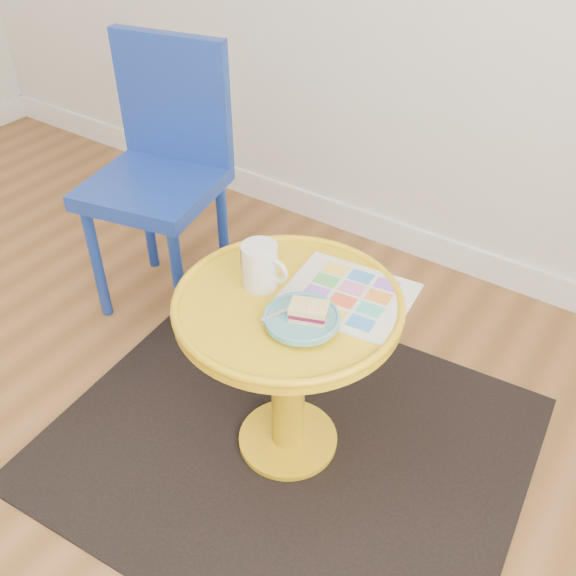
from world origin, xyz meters
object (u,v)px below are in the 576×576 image
Objects in this scene: chair at (162,162)px; plate at (302,319)px; side_table at (288,346)px; newspaper at (347,295)px; mug at (261,265)px.

chair reaches higher than plate.
side_table is 0.61× the size of chair.
chair is 3.04× the size of newspaper.
chair reaches higher than mug.
side_table is 4.40× the size of mug.
newspaper is 2.36× the size of mug.
chair is at bearing 154.05° from side_table.
newspaper is at bearing 77.22° from plate.
chair reaches higher than newspaper.
side_table is 1.86× the size of newspaper.
chair is (-0.77, 0.37, 0.14)m from side_table.
newspaper is at bearing 41.63° from side_table.
newspaper is 1.72× the size of plate.
chair is 5.21× the size of plate.
mug is 0.18m from plate.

